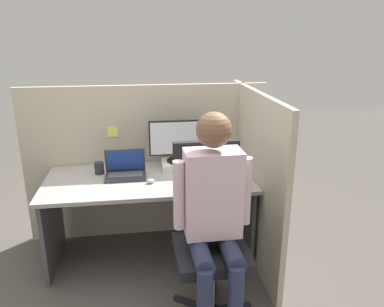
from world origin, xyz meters
TOP-DOWN VIEW (x-y plane):
  - ground_plane at (0.00, 0.00)m, footprint 12.00×12.00m
  - cubicle_panel_back at (-0.00, 0.79)m, footprint 2.12×0.05m
  - cubicle_panel_right at (0.83, 0.30)m, footprint 0.04×1.41m
  - desk at (0.00, 0.38)m, footprint 1.62×0.76m
  - paper_box at (0.27, 0.58)m, footprint 0.30×0.23m
  - monitor at (0.27, 0.58)m, footprint 0.51×0.22m
  - laptop at (-0.18, 0.44)m, footprint 0.32×0.21m
  - mouse at (0.01, 0.27)m, footprint 0.06×0.04m
  - stapler at (0.71, 0.48)m, footprint 0.04×0.12m
  - carrot_toy at (0.38, 0.15)m, footprint 0.05×0.15m
  - office_chair at (0.37, -0.25)m, footprint 0.52×0.56m
  - person at (0.37, -0.42)m, footprint 0.48×0.45m
  - pen_cup at (-0.39, 0.53)m, footprint 0.07×0.07m

SIDE VIEW (x-z plane):
  - ground_plane at x=0.00m, z-range 0.00..0.00m
  - desk at x=0.00m, z-range 0.19..0.89m
  - office_chair at x=0.37m, z-range 0.01..1.14m
  - cubicle_panel_right at x=0.83m, z-range 0.00..1.38m
  - cubicle_panel_back at x=0.00m, z-range 0.00..1.38m
  - mouse at x=0.01m, z-range 0.70..0.74m
  - stapler at x=0.71m, z-range 0.70..0.74m
  - carrot_toy at x=0.38m, z-range 0.70..0.75m
  - paper_box at x=0.27m, z-range 0.70..0.76m
  - laptop at x=-0.18m, z-range 0.64..0.86m
  - pen_cup at x=-0.39m, z-range 0.70..0.80m
  - person at x=0.37m, z-range 0.12..1.49m
  - monitor at x=0.27m, z-range 0.76..1.11m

